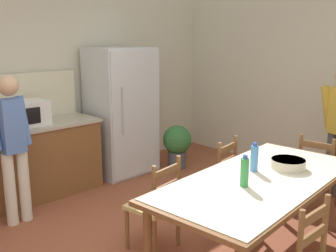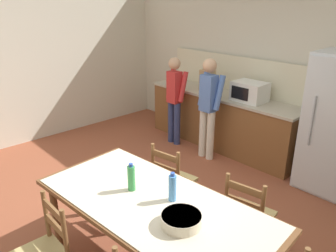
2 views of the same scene
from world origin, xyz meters
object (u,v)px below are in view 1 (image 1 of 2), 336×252
object	(u,v)px
microwave	(25,114)
bottle_off_centre	(254,158)
chair_head_end	(318,173)
chair_side_far_right	(216,177)
potted_plant	(177,143)
dining_table	(260,185)
refrigerator	(122,112)
serving_bowl	(288,163)
chair_side_far_left	(156,205)
person_at_counter	(13,142)
bottle_near_centre	(245,172)

from	to	relation	value
microwave	bottle_off_centre	size ratio (longest dim) A/B	1.85
microwave	bottle_off_centre	distance (m)	2.79
chair_head_end	microwave	bearing A→B (deg)	33.32
chair_side_far_right	potted_plant	distance (m)	1.67
dining_table	chair_head_end	world-z (taller)	chair_head_end
refrigerator	chair_head_end	bearing A→B (deg)	-72.19
chair_side_far_right	serving_bowl	bearing A→B (deg)	78.15
chair_side_far_right	chair_side_far_left	bearing A→B (deg)	-4.52
serving_bowl	potted_plant	size ratio (longest dim) A/B	0.48
microwave	chair_side_far_right	bearing A→B (deg)	-55.15
chair_side_far_left	bottle_off_centre	bearing A→B (deg)	127.67
bottle_off_centre	chair_side_far_right	xyz separation A→B (m)	(0.34, 0.71, -0.47)
chair_side_far_left	person_at_counter	bearing A→B (deg)	-72.47
serving_bowl	chair_head_end	xyz separation A→B (m)	(1.00, 0.15, -0.39)
microwave	dining_table	size ratio (longest dim) A/B	0.22
serving_bowl	person_at_counter	distance (m)	2.81
refrigerator	dining_table	distance (m)	2.78
potted_plant	dining_table	bearing A→B (deg)	-119.06
chair_head_end	person_at_counter	world-z (taller)	person_at_counter
bottle_near_centre	chair_head_end	xyz separation A→B (m)	(1.67, 0.13, -0.47)
refrigerator	bottle_off_centre	distance (m)	2.62
chair_head_end	potted_plant	xyz separation A→B (m)	(-0.12, 2.18, -0.06)
serving_bowl	person_at_counter	xyz separation A→B (m)	(-1.66, 2.27, 0.07)
chair_side_far_left	chair_side_far_right	bearing A→B (deg)	175.88
microwave	bottle_off_centre	bearing A→B (deg)	-69.28
dining_table	person_at_counter	size ratio (longest dim) A/B	1.42
bottle_off_centre	chair_side_far_right	distance (m)	0.91
refrigerator	chair_side_far_right	world-z (taller)	refrigerator
dining_table	chair_head_end	distance (m)	1.42
refrigerator	potted_plant	xyz separation A→B (m)	(0.72, -0.43, -0.53)
dining_table	potted_plant	size ratio (longest dim) A/B	3.43
bottle_off_centre	chair_side_far_right	world-z (taller)	bottle_off_centre
serving_bowl	chair_head_end	size ratio (longest dim) A/B	0.35
refrigerator	dining_table	size ratio (longest dim) A/B	0.81
serving_bowl	refrigerator	bearing A→B (deg)	86.63
bottle_off_centre	microwave	bearing A→B (deg)	110.72
bottle_near_centre	microwave	bearing A→B (deg)	102.42
serving_bowl	chair_side_far_right	size ratio (longest dim) A/B	0.35
chair_side_far_left	potted_plant	distance (m)	2.38
chair_side_far_right	bottle_near_centre	bearing A→B (deg)	41.52
refrigerator	bottle_near_centre	size ratio (longest dim) A/B	6.82
serving_bowl	chair_head_end	bearing A→B (deg)	8.70
chair_head_end	person_at_counter	xyz separation A→B (m)	(-2.66, 2.11, 0.47)
dining_table	serving_bowl	bearing A→B (deg)	-6.80
bottle_off_centre	serving_bowl	distance (m)	0.35
chair_side_far_right	microwave	bearing A→B (deg)	-64.12
person_at_counter	dining_table	bearing A→B (deg)	-150.25
bottle_off_centre	chair_side_far_right	size ratio (longest dim) A/B	0.30
chair_side_far_left	bottle_near_centre	bearing A→B (deg)	101.05
dining_table	chair_side_far_right	world-z (taller)	chair_side_far_right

